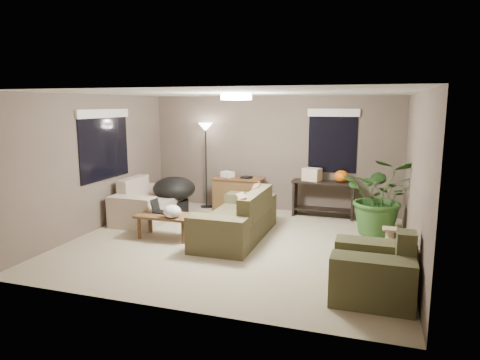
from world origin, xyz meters
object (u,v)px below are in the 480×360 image
(loveseat, at_px, (147,205))
(cat_scratching_post, at_px, (389,246))
(console_table, at_px, (323,196))
(floor_lamp, at_px, (206,137))
(papasan_chair, at_px, (174,192))
(houseplant, at_px, (380,205))
(main_sofa, at_px, (238,221))
(desk, at_px, (238,194))
(coffee_table, at_px, (166,218))
(armchair, at_px, (374,273))

(loveseat, xyz_separation_m, cat_scratching_post, (4.65, -0.94, -0.08))
(loveseat, height_order, console_table, loveseat)
(console_table, xyz_separation_m, floor_lamp, (-2.64, 0.03, 1.16))
(papasan_chair, distance_m, houseplant, 4.19)
(main_sofa, xyz_separation_m, desk, (-0.59, 1.81, 0.08))
(main_sofa, distance_m, coffee_table, 1.27)
(loveseat, bearing_deg, cat_scratching_post, -11.40)
(floor_lamp, xyz_separation_m, houseplant, (3.76, -0.98, -1.05))
(console_table, xyz_separation_m, cat_scratching_post, (1.26, -2.27, -0.22))
(desk, height_order, console_table, same)
(armchair, height_order, cat_scratching_post, armchair)
(cat_scratching_post, bearing_deg, console_table, 119.06)
(main_sofa, distance_m, papasan_chair, 2.18)
(armchair, height_order, console_table, armchair)
(coffee_table, height_order, desk, desk)
(armchair, height_order, houseplant, houseplant)
(loveseat, relative_size, coffee_table, 1.60)
(main_sofa, height_order, loveseat, same)
(desk, relative_size, floor_lamp, 0.58)
(loveseat, height_order, papasan_chair, loveseat)
(main_sofa, xyz_separation_m, papasan_chair, (-1.82, 1.18, 0.17))
(loveseat, distance_m, desk, 1.98)
(desk, bearing_deg, loveseat, -141.56)
(loveseat, relative_size, houseplant, 1.14)
(cat_scratching_post, bearing_deg, desk, 144.96)
(main_sofa, height_order, desk, main_sofa)
(loveseat, height_order, desk, loveseat)
(coffee_table, bearing_deg, houseplant, 20.90)
(coffee_table, distance_m, houseplant, 3.82)
(armchair, bearing_deg, main_sofa, 143.28)
(main_sofa, height_order, cat_scratching_post, main_sofa)
(papasan_chair, bearing_deg, coffee_table, -68.53)
(floor_lamp, bearing_deg, papasan_chair, -119.17)
(desk, height_order, cat_scratching_post, desk)
(armchair, bearing_deg, loveseat, 152.69)
(cat_scratching_post, bearing_deg, armchair, -98.73)
(coffee_table, distance_m, console_table, 3.37)
(main_sofa, bearing_deg, floor_lamp, 125.76)
(desk, relative_size, houseplant, 0.78)
(papasan_chair, bearing_deg, armchair, -35.06)
(coffee_table, distance_m, papasan_chair, 1.70)
(floor_lamp, height_order, houseplant, floor_lamp)
(desk, relative_size, console_table, 0.85)
(floor_lamp, height_order, cat_scratching_post, floor_lamp)
(main_sofa, height_order, papasan_chair, main_sofa)
(loveseat, relative_size, papasan_chair, 1.34)
(houseplant, height_order, cat_scratching_post, houseplant)
(armchair, distance_m, coffee_table, 3.74)
(desk, height_order, floor_lamp, floor_lamp)
(armchair, xyz_separation_m, cat_scratching_post, (0.21, 1.35, -0.08))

